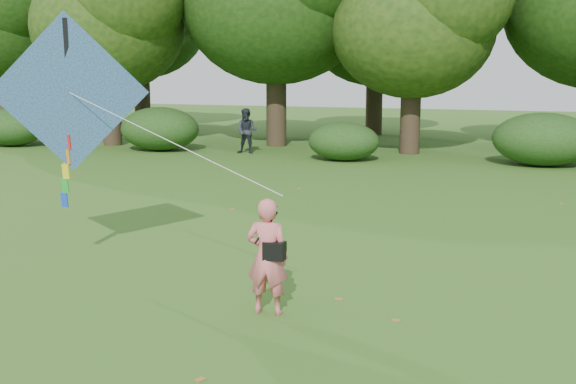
% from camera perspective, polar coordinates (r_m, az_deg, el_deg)
% --- Properties ---
extents(ground, '(100.00, 100.00, 0.00)m').
position_cam_1_polar(ground, '(9.83, 2.97, -10.99)').
color(ground, '#265114').
rests_on(ground, ground).
extents(man_kite_flyer, '(0.64, 0.44, 1.68)m').
position_cam_1_polar(man_kite_flyer, '(10.27, -1.65, -5.11)').
color(man_kite_flyer, '#E26A72').
rests_on(man_kite_flyer, ground).
extents(bystander_left, '(0.94, 0.76, 1.80)m').
position_cam_1_polar(bystander_left, '(28.99, -3.26, 4.83)').
color(bystander_left, '#252831').
rests_on(bystander_left, ground).
extents(crossbody_bag, '(0.43, 0.20, 0.69)m').
position_cam_1_polar(crossbody_bag, '(10.18, -1.09, -4.61)').
color(crossbody_bag, black).
rests_on(crossbody_bag, ground).
extents(flying_kite, '(5.66, 1.99, 3.41)m').
position_cam_1_polar(flying_kite, '(13.09, -16.92, 7.37)').
color(flying_kite, '#24379F').
rests_on(flying_kite, ground).
extents(tree_line, '(54.70, 15.30, 9.48)m').
position_cam_1_polar(tree_line, '(31.81, 17.41, 13.34)').
color(tree_line, '#3A2D1E').
rests_on(tree_line, ground).
extents(shrub_band, '(39.15, 3.22, 1.88)m').
position_cam_1_polar(shrub_band, '(26.78, 11.53, 4.12)').
color(shrub_band, '#264919').
rests_on(shrub_band, ground).
extents(fallen_leaves, '(10.31, 14.55, 0.01)m').
position_cam_1_polar(fallen_leaves, '(12.60, 8.82, -6.30)').
color(fallen_leaves, '#996329').
rests_on(fallen_leaves, ground).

